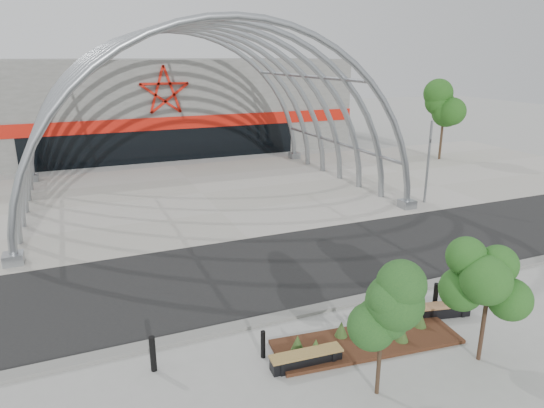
{
  "coord_description": "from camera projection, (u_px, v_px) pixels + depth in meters",
  "views": [
    {
      "loc": [
        -7.23,
        -13.28,
        8.4
      ],
      "look_at": [
        0.0,
        4.0,
        2.6
      ],
      "focal_mm": 32.0,
      "sensor_mm": 36.0,
      "label": 1
    }
  ],
  "objects": [
    {
      "name": "kerb",
      "position": [
        320.0,
        308.0,
        16.62
      ],
      "size": [
        60.0,
        0.5,
        0.12
      ],
      "primitive_type": "cube",
      "color": "slate",
      "rests_on": "ground"
    },
    {
      "name": "street_tree_0",
      "position": [
        383.0,
        309.0,
        11.83
      ],
      "size": [
        1.49,
        1.49,
        3.4
      ],
      "color": "black",
      "rests_on": "ground"
    },
    {
      "name": "signal_pole",
      "position": [
        428.0,
        161.0,
        27.87
      ],
      "size": [
        0.27,
        0.68,
        4.84
      ],
      "color": "slate",
      "rests_on": "ground"
    },
    {
      "name": "ground",
      "position": [
        316.0,
        307.0,
        16.85
      ],
      "size": [
        140.0,
        140.0,
        0.0
      ],
      "primitive_type": "plane",
      "color": "#9A9A96",
      "rests_on": "ground"
    },
    {
      "name": "bollard_4",
      "position": [
        393.0,
        285.0,
        17.18
      ],
      "size": [
        0.18,
        0.18,
        1.12
      ],
      "primitive_type": "cylinder",
      "color": "black",
      "rests_on": "ground"
    },
    {
      "name": "road",
      "position": [
        277.0,
        267.0,
        19.93
      ],
      "size": [
        140.0,
        7.0,
        0.02
      ],
      "primitive_type": "cube",
      "color": "black",
      "rests_on": "ground"
    },
    {
      "name": "bench_0",
      "position": [
        306.0,
        359.0,
        13.58
      ],
      "size": [
        2.13,
        0.59,
        0.44
      ],
      "color": "black",
      "rests_on": "ground"
    },
    {
      "name": "bollard_3",
      "position": [
        435.0,
        297.0,
        16.46
      ],
      "size": [
        0.16,
        0.16,
        1.01
      ],
      "primitive_type": "cylinder",
      "color": "black",
      "rests_on": "ground"
    },
    {
      "name": "street_tree_1",
      "position": [
        490.0,
        278.0,
        13.19
      ],
      "size": [
        1.51,
        1.51,
        3.57
      ],
      "color": "#331E14",
      "rests_on": "ground"
    },
    {
      "name": "bollard_0",
      "position": [
        153.0,
        354.0,
        13.3
      ],
      "size": [
        0.17,
        0.17,
        1.06
      ],
      "primitive_type": "cylinder",
      "color": "black",
      "rests_on": "ground"
    },
    {
      "name": "bollard_2",
      "position": [
        356.0,
        322.0,
        14.97
      ],
      "size": [
        0.16,
        0.16,
        0.97
      ],
      "primitive_type": "cylinder",
      "color": "black",
      "rests_on": "ground"
    },
    {
      "name": "planting_bed",
      "position": [
        364.0,
        339.0,
        14.68
      ],
      "size": [
        5.88,
        2.34,
        0.61
      ],
      "color": "#341610",
      "rests_on": "ground"
    },
    {
      "name": "bollard_1",
      "position": [
        263.0,
        344.0,
        13.91
      ],
      "size": [
        0.14,
        0.14,
        0.85
      ],
      "primitive_type": "cylinder",
      "color": "black",
      "rests_on": "ground"
    },
    {
      "name": "forecourt",
      "position": [
        202.0,
        193.0,
        30.51
      ],
      "size": [
        60.0,
        17.0,
        0.04
      ],
      "primitive_type": "cube",
      "color": "#A9A599",
      "rests_on": "ground"
    },
    {
      "name": "bench_1",
      "position": [
        440.0,
        311.0,
        16.16
      ],
      "size": [
        2.14,
        0.89,
        0.44
      ],
      "color": "black",
      "rests_on": "ground"
    },
    {
      "name": "vault_canopy",
      "position": [
        202.0,
        193.0,
        30.51
      ],
      "size": [
        20.8,
        15.8,
        20.36
      ],
      "color": "gray",
      "rests_on": "ground"
    },
    {
      "name": "bg_tree_1",
      "position": [
        444.0,
        108.0,
        39.2
      ],
      "size": [
        2.7,
        2.7,
        5.91
      ],
      "color": "#2F2215",
      "rests_on": "ground"
    },
    {
      "name": "arena_building",
      "position": [
        150.0,
        104.0,
        45.15
      ],
      "size": [
        34.0,
        15.24,
        8.0
      ],
      "color": "#64635F",
      "rests_on": "ground"
    }
  ]
}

